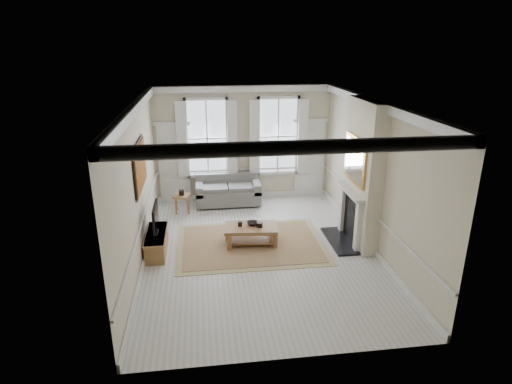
{
  "coord_description": "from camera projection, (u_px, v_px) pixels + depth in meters",
  "views": [
    {
      "loc": [
        -1.23,
        -8.81,
        4.62
      ],
      "look_at": [
        -0.0,
        0.54,
        1.25
      ],
      "focal_mm": 30.0,
      "sensor_mm": 36.0,
      "label": 1
    }
  ],
  "objects": [
    {
      "name": "ceramic_pot_a",
      "position": [
        240.0,
        224.0,
        10.08
      ],
      "size": [
        0.1,
        0.1,
        0.1
      ],
      "primitive_type": "cylinder",
      "color": "black",
      "rests_on": "coffee_table"
    },
    {
      "name": "door_right",
      "position": [
        309.0,
        159.0,
        13.12
      ],
      "size": [
        0.9,
        0.08,
        2.3
      ],
      "primitive_type": "cube",
      "color": "silver",
      "rests_on": "floor"
    },
    {
      "name": "right_wall",
      "position": [
        373.0,
        176.0,
        9.67
      ],
      "size": [
        0.0,
        7.2,
        7.2
      ],
      "primitive_type": "plane",
      "rotation": [
        1.57,
        0.0,
        -1.57
      ],
      "color": "beige",
      "rests_on": "floor"
    },
    {
      "name": "door_left",
      "position": [
        174.0,
        164.0,
        12.61
      ],
      "size": [
        0.9,
        0.08,
        2.3
      ],
      "primitive_type": "cube",
      "color": "silver",
      "rests_on": "floor"
    },
    {
      "name": "fireplace",
      "position": [
        350.0,
        213.0,
        10.14
      ],
      "size": [
        0.21,
        1.45,
        1.33
      ],
      "color": "silver",
      "rests_on": "floor"
    },
    {
      "name": "back_wall",
      "position": [
        243.0,
        144.0,
        12.72
      ],
      "size": [
        5.2,
        0.0,
        5.2
      ],
      "primitive_type": "plane",
      "rotation": [
        1.57,
        0.0,
        0.0
      ],
      "color": "beige",
      "rests_on": "floor"
    },
    {
      "name": "mirror",
      "position": [
        355.0,
        160.0,
        9.69
      ],
      "size": [
        0.06,
        1.26,
        1.06
      ],
      "primitive_type": "cube",
      "color": "gold",
      "rests_on": "chimney_breast"
    },
    {
      "name": "floor",
      "position": [
        259.0,
        250.0,
        9.93
      ],
      "size": [
        7.2,
        7.2,
        0.0
      ],
      "primitive_type": "plane",
      "color": "#B7B5AD",
      "rests_on": "ground"
    },
    {
      "name": "window_right",
      "position": [
        278.0,
        136.0,
        12.73
      ],
      "size": [
        1.26,
        0.2,
        2.2
      ],
      "primitive_type": null,
      "color": "#B2BCC6",
      "rests_on": "back_wall"
    },
    {
      "name": "chimney_breast",
      "position": [
        362.0,
        174.0,
        9.84
      ],
      "size": [
        0.35,
        1.7,
        3.38
      ],
      "primitive_type": "cube",
      "color": "beige",
      "rests_on": "floor"
    },
    {
      "name": "left_wall",
      "position": [
        138.0,
        186.0,
        9.03
      ],
      "size": [
        0.0,
        7.2,
        7.2
      ],
      "primitive_type": "plane",
      "rotation": [
        1.57,
        0.0,
        1.57
      ],
      "color": "beige",
      "rests_on": "floor"
    },
    {
      "name": "tv",
      "position": [
        156.0,
        217.0,
        9.57
      ],
      "size": [
        0.08,
        0.9,
        0.68
      ],
      "color": "black",
      "rests_on": "tv_stand"
    },
    {
      "name": "sofa",
      "position": [
        228.0,
        192.0,
        12.64
      ],
      "size": [
        1.87,
        0.91,
        0.86
      ],
      "color": "#60615E",
      "rests_on": "floor"
    },
    {
      "name": "window_left",
      "position": [
        207.0,
        138.0,
        12.47
      ],
      "size": [
        1.26,
        0.2,
        2.2
      ],
      "primitive_type": null,
      "color": "#B2BCC6",
      "rests_on": "back_wall"
    },
    {
      "name": "ceiling",
      "position": [
        260.0,
        102.0,
        8.78
      ],
      "size": [
        7.2,
        7.2,
        0.0
      ],
      "primitive_type": "plane",
      "rotation": [
        3.14,
        0.0,
        0.0
      ],
      "color": "white",
      "rests_on": "back_wall"
    },
    {
      "name": "bowl",
      "position": [
        252.0,
        223.0,
        10.17
      ],
      "size": [
        0.28,
        0.28,
        0.07
      ],
      "primitive_type": "imported",
      "rotation": [
        0.0,
        0.0,
        -0.06
      ],
      "color": "black",
      "rests_on": "coffee_table"
    },
    {
      "name": "ceramic_pot_b",
      "position": [
        259.0,
        225.0,
        10.04
      ],
      "size": [
        0.15,
        0.15,
        0.11
      ],
      "primitive_type": "cylinder",
      "color": "black",
      "rests_on": "coffee_table"
    },
    {
      "name": "painting",
      "position": [
        140.0,
        166.0,
        9.2
      ],
      "size": [
        0.05,
        1.66,
        1.06
      ],
      "primitive_type": "cube",
      "color": "#B9721F",
      "rests_on": "left_wall"
    },
    {
      "name": "hearth",
      "position": [
        340.0,
        241.0,
        10.35
      ],
      "size": [
        0.55,
        1.5,
        0.05
      ],
      "primitive_type": "cube",
      "color": "black",
      "rests_on": "floor"
    },
    {
      "name": "coffee_table",
      "position": [
        251.0,
        229.0,
        10.11
      ],
      "size": [
        1.3,
        0.83,
        0.46
      ],
      "rotation": [
        0.0,
        0.0,
        -0.09
      ],
      "color": "brown",
      "rests_on": "rug"
    },
    {
      "name": "tv_stand",
      "position": [
        157.0,
        242.0,
        9.78
      ],
      "size": [
        0.43,
        1.32,
        0.47
      ],
      "primitive_type": "cube",
      "color": "brown",
      "rests_on": "floor"
    },
    {
      "name": "rug",
      "position": [
        251.0,
        244.0,
        10.23
      ],
      "size": [
        3.5,
        2.6,
        0.02
      ],
      "primitive_type": "cube",
      "color": "#98714E",
      "rests_on": "floor"
    },
    {
      "name": "side_table",
      "position": [
        182.0,
        198.0,
        12.02
      ],
      "size": [
        0.53,
        0.53,
        0.51
      ],
      "rotation": [
        0.0,
        0.0,
        -0.32
      ],
      "color": "brown",
      "rests_on": "floor"
    }
  ]
}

